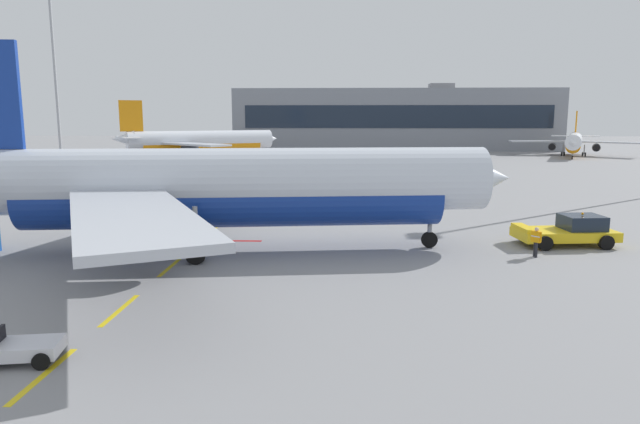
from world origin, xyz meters
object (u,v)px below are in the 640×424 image
at_px(airliner_far_right, 574,142).
at_px(apron_light_mast_near, 54,59).
at_px(airliner_foreground, 224,186).
at_px(airliner_mid_left, 199,142).
at_px(pushback_tug, 568,231).
at_px(ground_crew_worker, 536,240).
at_px(fuel_service_truck, 114,187).

distance_m(airliner_far_right, apron_light_mast_near, 97.77).
bearing_deg(airliner_foreground, airliner_mid_left, 105.48).
bearing_deg(pushback_tug, airliner_far_right, 68.37).
xyz_separation_m(pushback_tug, ground_crew_worker, (-3.09, -3.27, 0.10)).
distance_m(airliner_mid_left, airliner_far_right, 76.16).
xyz_separation_m(pushback_tug, airliner_far_right, (33.45, 84.34, 2.16)).
bearing_deg(airliner_foreground, pushback_tug, 7.09).
distance_m(airliner_foreground, airliner_far_right, 102.75).
distance_m(airliner_mid_left, apron_light_mast_near, 35.64).
distance_m(ground_crew_worker, apron_light_mast_near, 65.09).
height_order(airliner_far_right, fuel_service_truck, airliner_far_right).
height_order(pushback_tug, airliner_far_right, airliner_far_right).
relative_size(airliner_far_right, apron_light_mast_near, 1.06).
bearing_deg(apron_light_mast_near, airliner_mid_left, 72.15).
bearing_deg(airliner_far_right, airliner_foreground, -122.17).
height_order(pushback_tug, fuel_service_truck, fuel_service_truck).
distance_m(airliner_mid_left, ground_crew_worker, 82.38).
relative_size(airliner_foreground, ground_crew_worker, 19.85).
distance_m(airliner_far_right, fuel_service_truck, 97.45).
height_order(airliner_foreground, airliner_mid_left, airliner_foreground).
bearing_deg(pushback_tug, airliner_mid_left, 120.65).
bearing_deg(ground_crew_worker, airliner_foreground, 178.01).
height_order(airliner_far_right, apron_light_mast_near, apron_light_mast_near).
height_order(airliner_foreground, fuel_service_truck, airliner_foreground).
bearing_deg(airliner_foreground, fuel_service_truck, 128.18).
distance_m(pushback_tug, apron_light_mast_near, 65.52).
distance_m(airliner_foreground, airliner_mid_left, 75.04).
xyz_separation_m(airliner_foreground, fuel_service_truck, (-14.27, 18.15, -2.30)).
xyz_separation_m(airliner_mid_left, apron_light_mast_near, (-10.30, -31.99, 11.87)).
bearing_deg(fuel_service_truck, airliner_far_right, 44.94).
bearing_deg(ground_crew_worker, airliner_far_right, 67.36).
xyz_separation_m(airliner_foreground, airliner_mid_left, (-20.03, 72.32, -0.39)).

